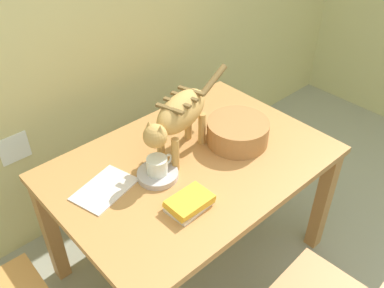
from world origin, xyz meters
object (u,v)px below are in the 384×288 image
at_px(coffee_mug, 158,165).
at_px(book_stack, 189,203).
at_px(wicker_basket, 238,132).
at_px(magazine, 105,189).
at_px(dining_table, 192,174).
at_px(saucer_bowl, 158,174).
at_px(cat, 179,115).

relative_size(coffee_mug, book_stack, 0.70).
relative_size(book_stack, wicker_basket, 0.62).
bearing_deg(magazine, dining_table, -29.94).
xyz_separation_m(saucer_bowl, magazine, (-0.23, 0.09, -0.01)).
distance_m(saucer_bowl, book_stack, 0.24).
distance_m(coffee_mug, book_stack, 0.24).
bearing_deg(cat, saucer_bowl, 90.00).
distance_m(saucer_bowl, coffee_mug, 0.05).
distance_m(coffee_mug, wicker_basket, 0.46).
bearing_deg(saucer_bowl, magazine, 157.57).
height_order(dining_table, cat, cat).
height_order(dining_table, magazine, magazine).
distance_m(book_stack, wicker_basket, 0.52).
relative_size(magazine, book_stack, 1.40).
bearing_deg(wicker_basket, saucer_bowl, 172.53).
bearing_deg(cat, dining_table, 172.45).
xyz_separation_m(dining_table, cat, (-0.01, 0.07, 0.31)).
bearing_deg(wicker_basket, magazine, 167.42).
xyz_separation_m(dining_table, coffee_mug, (-0.19, 0.02, 0.15)).
distance_m(magazine, wicker_basket, 0.71).
relative_size(saucer_bowl, coffee_mug, 1.40).
bearing_deg(saucer_bowl, dining_table, -5.76).
height_order(dining_table, wicker_basket, wicker_basket).
bearing_deg(book_stack, saucer_bowl, 84.58).
bearing_deg(dining_table, book_stack, -134.54).
bearing_deg(wicker_basket, dining_table, 171.32).
bearing_deg(dining_table, wicker_basket, -8.68).
relative_size(cat, magazine, 2.43).
bearing_deg(dining_table, coffee_mug, 174.15).
height_order(cat, book_stack, cat).
bearing_deg(book_stack, magazine, 121.46).
relative_size(coffee_mug, magazine, 0.50).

